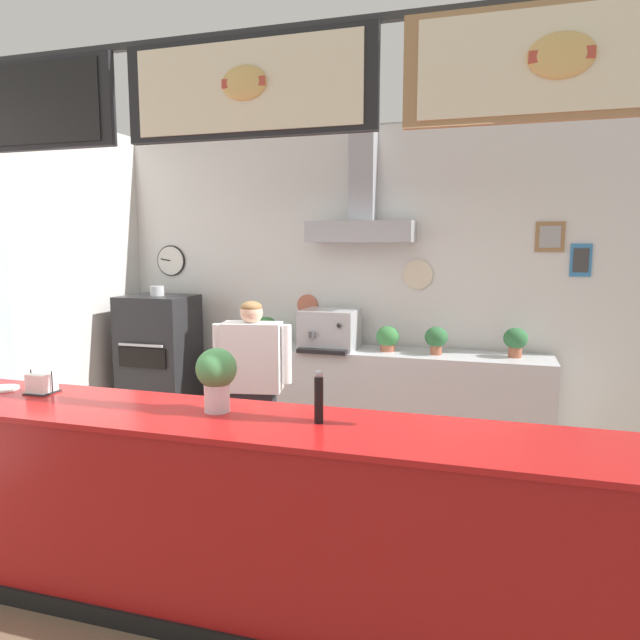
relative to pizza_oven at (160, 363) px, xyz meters
The scene contains 15 objects.
ground_plane 2.98m from the pizza_oven, 45.26° to the right, with size 6.33×6.33×0.00m, color brown.
back_wall_assembly 2.28m from the pizza_oven, 10.83° to the left, with size 5.27×2.96×3.10m.
service_counter 3.29m from the pizza_oven, 51.72° to the right, with size 4.22×0.67×1.06m.
back_prep_counter 2.32m from the pizza_oven, ahead, with size 3.14×0.57×0.93m.
pizza_oven is the anchor object (origin of this frame).
shop_worker 2.02m from the pizza_oven, 38.02° to the right, with size 0.59×0.30×1.52m.
espresso_machine 1.86m from the pizza_oven, ahead, with size 0.53×0.56×0.38m.
potted_basil 3.55m from the pizza_oven, ahead, with size 0.21×0.21×0.27m.
potted_oregano 2.40m from the pizza_oven, ahead, with size 0.22×0.22×0.24m.
potted_thyme 2.86m from the pizza_oven, ahead, with size 0.21×0.21×0.26m.
potted_sage 1.20m from the pizza_oven, ahead, with size 0.27×0.27×0.28m.
napkin_holder 2.61m from the pizza_oven, 72.67° to the right, with size 0.16×0.15×0.14m.
condiment_plate 2.54m from the pizza_oven, 79.13° to the right, with size 0.19×0.19×0.01m.
pepper_grinder 3.61m from the pizza_oven, 45.33° to the right, with size 0.05×0.05×0.27m.
basil_vase 3.22m from the pizza_oven, 52.27° to the right, with size 0.22×0.22×0.34m.
Camera 1 is at (1.28, -3.14, 1.94)m, focal length 32.46 mm.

